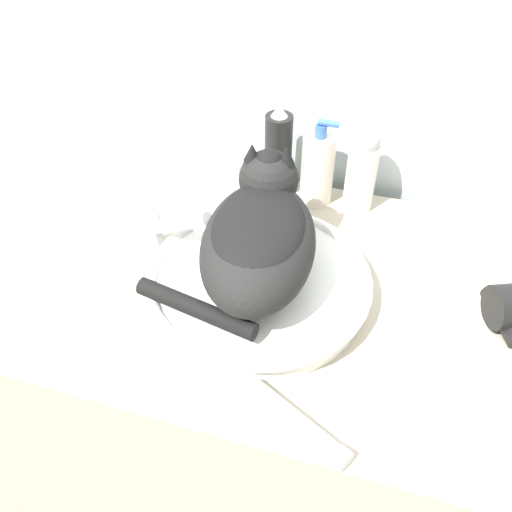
{
  "coord_description": "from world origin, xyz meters",
  "views": [
    {
      "loc": [
        0.22,
        -0.34,
        1.53
      ],
      "look_at": [
        0.03,
        0.25,
        0.95
      ],
      "focal_mm": 38.0,
      "sensor_mm": 36.0,
      "label": 1
    }
  ],
  "objects_px": {
    "lotion_bottle_white": "(362,169)",
    "cream_tube": "(299,423)",
    "cat": "(259,233)",
    "soap_pump_bottle": "(318,168)",
    "faucet": "(158,228)",
    "hairspray_can_black": "(278,154)"
  },
  "relations": [
    {
      "from": "lotion_bottle_white",
      "to": "cream_tube",
      "type": "relative_size",
      "value": 1.11
    },
    {
      "from": "cat",
      "to": "lotion_bottle_white",
      "type": "distance_m",
      "value": 0.31
    },
    {
      "from": "cat",
      "to": "soap_pump_bottle",
      "type": "bearing_deg",
      "value": -16.19
    },
    {
      "from": "faucet",
      "to": "lotion_bottle_white",
      "type": "relative_size",
      "value": 0.87
    },
    {
      "from": "hairspray_can_black",
      "to": "soap_pump_bottle",
      "type": "bearing_deg",
      "value": 0.0
    },
    {
      "from": "faucet",
      "to": "cream_tube",
      "type": "distance_m",
      "value": 0.42
    },
    {
      "from": "cat",
      "to": "soap_pump_bottle",
      "type": "xyz_separation_m",
      "value": [
        0.04,
        0.28,
        -0.05
      ]
    },
    {
      "from": "lotion_bottle_white",
      "to": "cream_tube",
      "type": "bearing_deg",
      "value": -89.46
    },
    {
      "from": "cat",
      "to": "hairspray_can_black",
      "type": "distance_m",
      "value": 0.28
    },
    {
      "from": "soap_pump_bottle",
      "to": "cream_tube",
      "type": "height_order",
      "value": "soap_pump_bottle"
    },
    {
      "from": "cat",
      "to": "cream_tube",
      "type": "bearing_deg",
      "value": -160.22
    },
    {
      "from": "lotion_bottle_white",
      "to": "cream_tube",
      "type": "height_order",
      "value": "lotion_bottle_white"
    },
    {
      "from": "lotion_bottle_white",
      "to": "cream_tube",
      "type": "xyz_separation_m",
      "value": [
        0.0,
        -0.51,
        -0.08
      ]
    },
    {
      "from": "hairspray_can_black",
      "to": "cream_tube",
      "type": "relative_size",
      "value": 1.22
    },
    {
      "from": "faucet",
      "to": "cream_tube",
      "type": "height_order",
      "value": "faucet"
    },
    {
      "from": "cat",
      "to": "hairspray_can_black",
      "type": "height_order",
      "value": "cat"
    },
    {
      "from": "faucet",
      "to": "lotion_bottle_white",
      "type": "distance_m",
      "value": 0.4
    },
    {
      "from": "cat",
      "to": "faucet",
      "type": "bearing_deg",
      "value": 71.78
    },
    {
      "from": "cat",
      "to": "lotion_bottle_white",
      "type": "relative_size",
      "value": 1.79
    },
    {
      "from": "faucet",
      "to": "hairspray_can_black",
      "type": "distance_m",
      "value": 0.29
    },
    {
      "from": "lotion_bottle_white",
      "to": "hairspray_can_black",
      "type": "xyz_separation_m",
      "value": [
        -0.17,
        -0.0,
        0.0
      ]
    },
    {
      "from": "faucet",
      "to": "lotion_bottle_white",
      "type": "bearing_deg",
      "value": 50.68
    }
  ]
}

